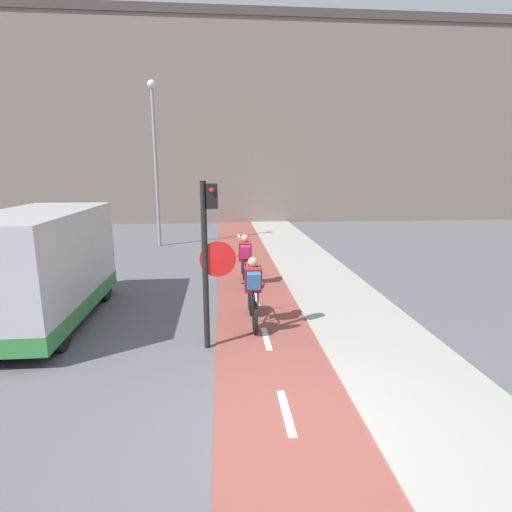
# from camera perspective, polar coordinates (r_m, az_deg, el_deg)

# --- Properties ---
(ground_plane) EXTENTS (120.00, 120.00, 0.00)m
(ground_plane) POSITION_cam_1_polar(r_m,az_deg,el_deg) (5.64, 5.22, -24.33)
(ground_plane) COLOR #5B5B60
(bike_lane) EXTENTS (2.02, 60.00, 0.02)m
(bike_lane) POSITION_cam_1_polar(r_m,az_deg,el_deg) (5.64, 5.20, -24.18)
(bike_lane) COLOR brown
(bike_lane) RESTS_ON ground_plane
(sidewalk_strip) EXTENTS (2.40, 60.00, 0.05)m
(sidewalk_strip) POSITION_cam_1_polar(r_m,az_deg,el_deg) (6.35, 26.74, -20.83)
(sidewalk_strip) COLOR #A8A399
(sidewalk_strip) RESTS_ON ground_plane
(building_row_background) EXTENTS (60.00, 5.20, 12.45)m
(building_row_background) POSITION_cam_1_polar(r_m,az_deg,el_deg) (27.90, -3.36, 18.27)
(building_row_background) COLOR slate
(building_row_background) RESTS_ON ground_plane
(traffic_light_pole) EXTENTS (0.67, 0.25, 3.16)m
(traffic_light_pole) POSITION_cam_1_polar(r_m,az_deg,el_deg) (7.32, -6.69, 1.19)
(traffic_light_pole) COLOR black
(traffic_light_pole) RESTS_ON ground_plane
(street_lamp_far) EXTENTS (0.36, 0.36, 6.93)m
(street_lamp_far) POSITION_cam_1_polar(r_m,az_deg,el_deg) (18.05, -14.24, 14.75)
(street_lamp_far) COLOR gray
(street_lamp_far) RESTS_ON ground_plane
(cyclist_near) EXTENTS (0.46, 1.78, 1.53)m
(cyclist_near) POSITION_cam_1_polar(r_m,az_deg,el_deg) (8.70, -0.43, -5.32)
(cyclist_near) COLOR black
(cyclist_near) RESTS_ON ground_plane
(cyclist_far) EXTENTS (0.46, 1.73, 1.51)m
(cyclist_far) POSITION_cam_1_polar(r_m,az_deg,el_deg) (11.61, -1.57, -0.81)
(cyclist_far) COLOR black
(cyclist_far) RESTS_ON ground_plane
(van) EXTENTS (1.94, 4.57, 2.48)m
(van) POSITION_cam_1_polar(r_m,az_deg,el_deg) (9.85, -28.36, -1.71)
(van) COLOR #B7B7BC
(van) RESTS_ON ground_plane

